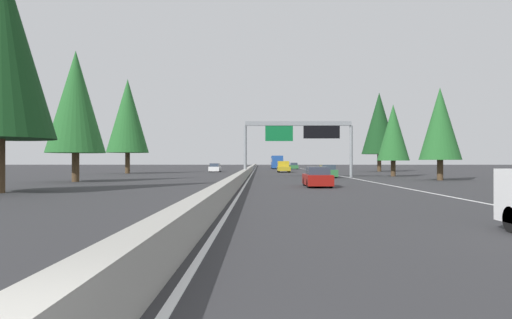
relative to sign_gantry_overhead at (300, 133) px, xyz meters
name	(u,v)px	position (x,y,z in m)	size (l,w,h in m)	color
ground_plane	(250,175)	(9.44, 6.03, -5.17)	(320.00, 320.00, 0.00)	#2D2D30
median_barrier	(251,169)	(29.44, 6.33, -4.72)	(180.00, 0.56, 0.90)	#9E9B93
shoulder_stripe_right	(324,173)	(19.44, -5.49, -5.17)	(160.00, 0.16, 0.01)	silver
shoulder_stripe_median	(253,173)	(19.44, 5.78, -5.17)	(160.00, 0.16, 0.01)	silver
sign_gantry_overhead	(300,133)	(0.00, 0.00, 0.00)	(0.50, 12.68, 6.50)	gray
sedan_far_right	(317,177)	(-19.50, 0.39, -4.49)	(4.40, 1.80, 1.47)	maroon
sedan_mid_left	(327,172)	(-1.21, -3.02, -4.49)	(4.40, 1.80, 1.47)	#2D6B38
bus_far_left	(277,162)	(56.83, 0.57, -3.46)	(11.50, 2.55, 3.10)	#1E4793
sedan_distant_b	(294,166)	(51.40, -3.10, -4.49)	(4.40, 1.80, 1.47)	#2D6B38
pickup_far_center	(283,167)	(23.14, 0.69, -4.26)	(5.60, 2.00, 1.86)	#AD931E
oncoming_near	(215,168)	(25.24, 12.37, -4.49)	(4.40, 1.80, 1.47)	white
conifer_right_near	(440,124)	(-8.20, -13.05, 0.36)	(4.01, 4.01, 9.11)	#4C3823
conifer_right_mid	(393,133)	(3.05, -11.74, 0.19)	(3.89, 3.89, 8.84)	#4C3823
conifer_right_far	(379,123)	(28.92, -16.78, 3.45)	(6.24, 6.24, 14.18)	#4C3823
conifer_left_near	(76,102)	(-11.68, 21.40, 2.10)	(5.27, 5.27, 11.97)	#4C3823
conifer_left_mid	(128,116)	(15.59, 24.62, 3.51)	(6.28, 6.28, 14.27)	#4C3823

